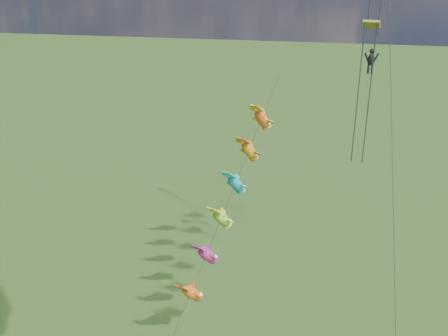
# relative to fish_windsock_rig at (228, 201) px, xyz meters

# --- Properties ---
(fish_windsock_rig) EXTENTS (5.25, 15.15, 15.82)m
(fish_windsock_rig) POSITION_rel_fish_windsock_rig_xyz_m (0.00, 0.00, 0.00)
(fish_windsock_rig) COLOR brown
(fish_windsock_rig) RESTS_ON ground
(parafoil_rig) EXTENTS (3.38, 17.29, 26.84)m
(parafoil_rig) POSITION_rel_fish_windsock_rig_xyz_m (8.21, 3.33, 9.49)
(parafoil_rig) COLOR brown
(parafoil_rig) RESTS_ON ground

